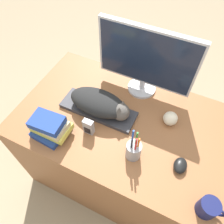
{
  "coord_description": "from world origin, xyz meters",
  "views": [
    {
      "loc": [
        0.21,
        -0.28,
        1.79
      ],
      "look_at": [
        -0.09,
        0.37,
        0.82
      ],
      "focal_mm": 35.0,
      "sensor_mm": 36.0,
      "label": 1
    }
  ],
  "objects_px": {
    "baseball": "(170,118)",
    "book_stack": "(50,127)",
    "monitor": "(146,60)",
    "pen_cup": "(134,150)",
    "keyboard": "(98,110)",
    "phone": "(89,127)",
    "cat": "(101,104)",
    "coffee_mug": "(209,208)",
    "computer_mouse": "(180,166)"
  },
  "relations": [
    {
      "from": "computer_mouse",
      "to": "book_stack",
      "type": "relative_size",
      "value": 0.45
    },
    {
      "from": "cat",
      "to": "coffee_mug",
      "type": "xyz_separation_m",
      "value": [
        0.66,
        -0.28,
        -0.03
      ]
    },
    {
      "from": "monitor",
      "to": "phone",
      "type": "bearing_deg",
      "value": -108.78
    },
    {
      "from": "cat",
      "to": "book_stack",
      "type": "distance_m",
      "value": 0.3
    },
    {
      "from": "monitor",
      "to": "computer_mouse",
      "type": "xyz_separation_m",
      "value": [
        0.36,
        -0.41,
        -0.22
      ]
    },
    {
      "from": "computer_mouse",
      "to": "baseball",
      "type": "relative_size",
      "value": 1.11
    },
    {
      "from": "pen_cup",
      "to": "phone",
      "type": "relative_size",
      "value": 2.15
    },
    {
      "from": "keyboard",
      "to": "cat",
      "type": "xyz_separation_m",
      "value": [
        0.02,
        0.0,
        0.07
      ]
    },
    {
      "from": "monitor",
      "to": "book_stack",
      "type": "relative_size",
      "value": 2.84
    },
    {
      "from": "baseball",
      "to": "book_stack",
      "type": "distance_m",
      "value": 0.65
    },
    {
      "from": "keyboard",
      "to": "monitor",
      "type": "xyz_separation_m",
      "value": [
        0.17,
        0.27,
        0.22
      ]
    },
    {
      "from": "book_stack",
      "to": "cat",
      "type": "bearing_deg",
      "value": 54.18
    },
    {
      "from": "keyboard",
      "to": "pen_cup",
      "type": "relative_size",
      "value": 2.04
    },
    {
      "from": "pen_cup",
      "to": "coffee_mug",
      "type": "bearing_deg",
      "value": -15.39
    },
    {
      "from": "monitor",
      "to": "pen_cup",
      "type": "distance_m",
      "value": 0.5
    },
    {
      "from": "pen_cup",
      "to": "book_stack",
      "type": "height_order",
      "value": "pen_cup"
    },
    {
      "from": "pen_cup",
      "to": "baseball",
      "type": "xyz_separation_m",
      "value": [
        0.11,
        0.27,
        -0.02
      ]
    },
    {
      "from": "monitor",
      "to": "baseball",
      "type": "relative_size",
      "value": 7.04
    },
    {
      "from": "baseball",
      "to": "phone",
      "type": "distance_m",
      "value": 0.45
    },
    {
      "from": "computer_mouse",
      "to": "pen_cup",
      "type": "height_order",
      "value": "pen_cup"
    },
    {
      "from": "computer_mouse",
      "to": "monitor",
      "type": "bearing_deg",
      "value": 131.41
    },
    {
      "from": "cat",
      "to": "coffee_mug",
      "type": "relative_size",
      "value": 3.07
    },
    {
      "from": "cat",
      "to": "phone",
      "type": "bearing_deg",
      "value": -89.01
    },
    {
      "from": "coffee_mug",
      "to": "monitor",
      "type": "bearing_deg",
      "value": 132.91
    },
    {
      "from": "keyboard",
      "to": "phone",
      "type": "height_order",
      "value": "phone"
    },
    {
      "from": "book_stack",
      "to": "keyboard",
      "type": "bearing_deg",
      "value": 57.33
    },
    {
      "from": "keyboard",
      "to": "pen_cup",
      "type": "height_order",
      "value": "pen_cup"
    },
    {
      "from": "computer_mouse",
      "to": "phone",
      "type": "xyz_separation_m",
      "value": [
        -0.5,
        -0.02,
        0.03
      ]
    },
    {
      "from": "cat",
      "to": "baseball",
      "type": "distance_m",
      "value": 0.39
    },
    {
      "from": "monitor",
      "to": "coffee_mug",
      "type": "height_order",
      "value": "monitor"
    },
    {
      "from": "keyboard",
      "to": "book_stack",
      "type": "xyz_separation_m",
      "value": [
        -0.15,
        -0.24,
        0.05
      ]
    },
    {
      "from": "cat",
      "to": "phone",
      "type": "height_order",
      "value": "cat"
    },
    {
      "from": "cat",
      "to": "baseball",
      "type": "height_order",
      "value": "cat"
    },
    {
      "from": "cat",
      "to": "monitor",
      "type": "height_order",
      "value": "monitor"
    },
    {
      "from": "cat",
      "to": "book_stack",
      "type": "bearing_deg",
      "value": -125.82
    },
    {
      "from": "phone",
      "to": "book_stack",
      "type": "bearing_deg",
      "value": -152.34
    },
    {
      "from": "keyboard",
      "to": "cat",
      "type": "relative_size",
      "value": 1.24
    },
    {
      "from": "computer_mouse",
      "to": "keyboard",
      "type": "bearing_deg",
      "value": 165.68
    },
    {
      "from": "computer_mouse",
      "to": "phone",
      "type": "bearing_deg",
      "value": -178.23
    },
    {
      "from": "phone",
      "to": "baseball",
      "type": "bearing_deg",
      "value": 33.58
    },
    {
      "from": "coffee_mug",
      "to": "phone",
      "type": "distance_m",
      "value": 0.67
    },
    {
      "from": "monitor",
      "to": "coffee_mug",
      "type": "xyz_separation_m",
      "value": [
        0.51,
        -0.55,
        -0.19
      ]
    },
    {
      "from": "baseball",
      "to": "book_stack",
      "type": "xyz_separation_m",
      "value": [
        -0.55,
        -0.34,
        0.02
      ]
    },
    {
      "from": "cat",
      "to": "baseball",
      "type": "relative_size",
      "value": 4.5
    },
    {
      "from": "keyboard",
      "to": "coffee_mug",
      "type": "xyz_separation_m",
      "value": [
        0.68,
        -0.28,
        0.03
      ]
    },
    {
      "from": "cat",
      "to": "pen_cup",
      "type": "xyz_separation_m",
      "value": [
        0.27,
        -0.17,
        -0.02
      ]
    },
    {
      "from": "keyboard",
      "to": "computer_mouse",
      "type": "relative_size",
      "value": 5.04
    },
    {
      "from": "baseball",
      "to": "monitor",
      "type": "bearing_deg",
      "value": 143.7
    },
    {
      "from": "keyboard",
      "to": "pen_cup",
      "type": "xyz_separation_m",
      "value": [
        0.29,
        -0.17,
        0.04
      ]
    },
    {
      "from": "cat",
      "to": "baseball",
      "type": "bearing_deg",
      "value": 14.92
    }
  ]
}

